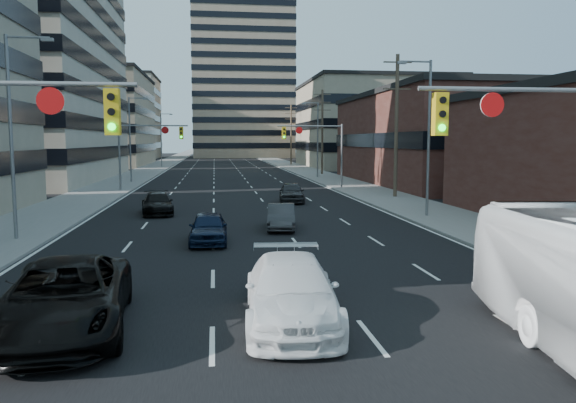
{
  "coord_description": "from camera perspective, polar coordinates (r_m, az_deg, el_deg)",
  "views": [
    {
      "loc": [
        -1.69,
        -5.99,
        4.47
      ],
      "look_at": [
        1.02,
        14.73,
        2.2
      ],
      "focal_mm": 35.0,
      "sensor_mm": 36.0,
      "label": 1
    }
  ],
  "objects": [
    {
      "name": "road_surface",
      "position": [
        136.08,
        -6.75,
        4.28
      ],
      "size": [
        18.0,
        300.0,
        0.02
      ],
      "primitive_type": "cube",
      "color": "black",
      "rests_on": "ground"
    },
    {
      "name": "sidewalk_left",
      "position": [
        136.42,
        -11.6,
        4.23
      ],
      "size": [
        5.0,
        300.0,
        0.15
      ],
      "primitive_type": "cube",
      "color": "slate",
      "rests_on": "ground"
    },
    {
      "name": "sidewalk_right",
      "position": [
        136.7,
        -1.91,
        4.35
      ],
      "size": [
        5.0,
        300.0,
        0.15
      ],
      "primitive_type": "cube",
      "color": "slate",
      "rests_on": "ground"
    },
    {
      "name": "office_left_far",
      "position": [
        108.37,
        -19.51,
        7.72
      ],
      "size": [
        20.0,
        30.0,
        16.0
      ],
      "primitive_type": "cube",
      "color": "gray",
      "rests_on": "ground"
    },
    {
      "name": "storefront_right_mid",
      "position": [
        61.6,
        17.3,
        5.95
      ],
      "size": [
        20.0,
        30.0,
        9.0
      ],
      "primitive_type": "cube",
      "color": "#472119",
      "rests_on": "ground"
    },
    {
      "name": "office_right_far",
      "position": [
        97.74,
        8.48,
        7.62
      ],
      "size": [
        22.0,
        28.0,
        14.0
      ],
      "primitive_type": "cube",
      "color": "gray",
      "rests_on": "ground"
    },
    {
      "name": "apartment_tower",
      "position": [
        158.1,
        -4.73,
        15.11
      ],
      "size": [
        26.0,
        26.0,
        58.0
      ],
      "primitive_type": "cube",
      "color": "gray",
      "rests_on": "ground"
    },
    {
      "name": "bg_block_left",
      "position": [
        148.45,
        -17.83,
        8.04
      ],
      "size": [
        24.0,
        24.0,
        20.0
      ],
      "primitive_type": "cube",
      "color": "#ADA089",
      "rests_on": "ground"
    },
    {
      "name": "bg_block_right",
      "position": [
        140.11,
        6.51,
        6.79
      ],
      "size": [
        22.0,
        22.0,
        12.0
      ],
      "primitive_type": "cube",
      "color": "gray",
      "rests_on": "ground"
    },
    {
      "name": "signal_near_right",
      "position": [
        16.71,
        25.83,
        5.09
      ],
      "size": [
        6.59,
        0.33,
        6.0
      ],
      "color": "slate",
      "rests_on": "ground"
    },
    {
      "name": "signal_far_left",
      "position": [
        51.34,
        -14.23,
        5.82
      ],
      "size": [
        6.09,
        0.33,
        6.0
      ],
      "color": "slate",
      "rests_on": "ground"
    },
    {
      "name": "signal_far_right",
      "position": [
        51.84,
        2.98,
        6.01
      ],
      "size": [
        6.09,
        0.33,
        6.0
      ],
      "color": "slate",
      "rests_on": "ground"
    },
    {
      "name": "utility_pole_block",
      "position": [
        44.25,
        10.95,
        7.78
      ],
      "size": [
        2.2,
        0.28,
        11.0
      ],
      "color": "#4C3D2D",
      "rests_on": "ground"
    },
    {
      "name": "utility_pole_midblock",
      "position": [
        73.33,
        3.5,
        7.21
      ],
      "size": [
        2.2,
        0.28,
        11.0
      ],
      "color": "#4C3D2D",
      "rests_on": "ground"
    },
    {
      "name": "utility_pole_distant",
      "position": [
        102.94,
        0.31,
        6.93
      ],
      "size": [
        2.2,
        0.28,
        11.0
      ],
      "color": "#4C3D2D",
      "rests_on": "ground"
    },
    {
      "name": "streetlight_left_near",
      "position": [
        27.4,
        -26.04,
        6.79
      ],
      "size": [
        2.03,
        0.22,
        9.0
      ],
      "color": "slate",
      "rests_on": "ground"
    },
    {
      "name": "streetlight_left_mid",
      "position": [
        61.6,
        -15.62,
        6.51
      ],
      "size": [
        2.03,
        0.22,
        9.0
      ],
      "color": "slate",
      "rests_on": "ground"
    },
    {
      "name": "streetlight_left_far",
      "position": [
        96.38,
        -12.68,
        6.4
      ],
      "size": [
        2.03,
        0.22,
        9.0
      ],
      "color": "slate",
      "rests_on": "ground"
    },
    {
      "name": "streetlight_right_near",
      "position": [
        33.25,
        13.87,
        7.02
      ],
      "size": [
        2.03,
        0.22,
        9.0
      ],
      "color": "slate",
      "rests_on": "ground"
    },
    {
      "name": "streetlight_right_far",
      "position": [
        67.08,
        2.9,
        6.69
      ],
      "size": [
        2.03,
        0.22,
        9.0
      ],
      "color": "slate",
      "rests_on": "ground"
    },
    {
      "name": "black_pickup",
      "position": [
        14.22,
        -21.75,
        -9.05
      ],
      "size": [
        3.33,
        6.27,
        1.68
      ],
      "primitive_type": "imported",
      "rotation": [
        0.0,
        0.0,
        0.09
      ],
      "color": "black",
      "rests_on": "ground"
    },
    {
      "name": "white_van",
      "position": [
        13.94,
        0.32,
        -9.11
      ],
      "size": [
        2.6,
        5.59,
        1.58
      ],
      "primitive_type": "imported",
      "rotation": [
        0.0,
        0.0,
        -0.07
      ],
      "color": "white",
      "rests_on": "ground"
    },
    {
      "name": "sedan_blue",
      "position": [
        24.77,
        -8.09,
        -2.66
      ],
      "size": [
        1.69,
        4.03,
        1.36
      ],
      "primitive_type": "imported",
      "rotation": [
        0.0,
        0.0,
        -0.02
      ],
      "color": "black",
      "rests_on": "ground"
    },
    {
      "name": "sedan_grey_center",
      "position": [
        28.35,
        -0.72,
        -1.57
      ],
      "size": [
        1.76,
        3.99,
        1.27
      ],
      "primitive_type": "imported",
      "rotation": [
        0.0,
        0.0,
        -0.11
      ],
      "color": "#323335",
      "rests_on": "ground"
    },
    {
      "name": "sedan_black_far",
      "position": [
        35.08,
        -13.14,
        -0.21
      ],
      "size": [
        2.37,
        4.69,
        1.31
      ],
      "primitive_type": "imported",
      "rotation": [
        0.0,
        0.0,
        0.12
      ],
      "color": "black",
      "rests_on": "ground"
    },
    {
      "name": "sedan_grey_right",
      "position": [
        40.72,
        0.37,
        0.94
      ],
      "size": [
        2.14,
        4.48,
        1.48
      ],
      "primitive_type": "imported",
      "rotation": [
        0.0,
        0.0,
        -0.09
      ],
      "color": "#2C2C2F",
      "rests_on": "ground"
    }
  ]
}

